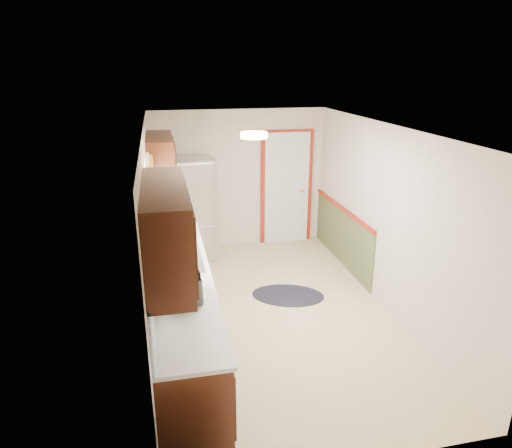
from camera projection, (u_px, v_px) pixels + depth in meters
name	position (u px, v px, depth m)	size (l,w,h in m)	color
room_shell	(275.00, 227.00, 5.64)	(3.20, 5.20, 2.52)	beige
kitchen_run	(177.00, 274.00, 5.26)	(0.63, 4.00, 2.20)	#36170C
back_wall_trim	(298.00, 198.00, 7.98)	(1.12, 2.30, 2.08)	maroon
ceiling_fixture	(254.00, 135.00, 5.01)	(0.30, 0.30, 0.06)	#FFD88C
microwave	(183.00, 282.00, 4.42)	(0.48, 0.27, 0.33)	white
refrigerator	(193.00, 209.00, 7.48)	(0.77, 0.75, 1.70)	#B7B7BC
rug	(288.00, 295.00, 6.46)	(1.02, 0.66, 0.01)	black
cooktop	(175.00, 229.00, 6.30)	(0.46, 0.55, 0.02)	black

